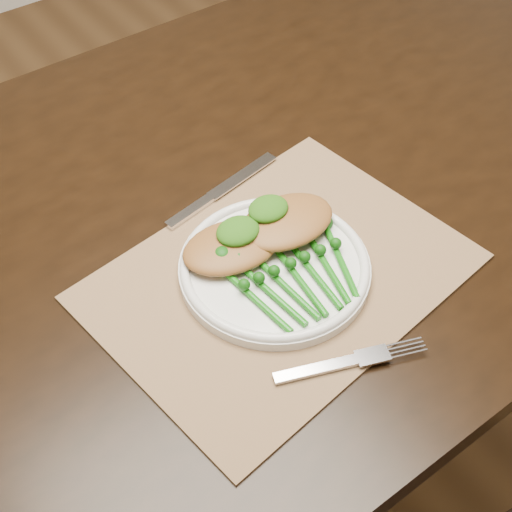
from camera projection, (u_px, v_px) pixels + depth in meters
floor at (166, 473)px, 1.52m from camera, size 4.00×4.00×0.00m
dining_table at (227, 353)px, 1.27m from camera, size 1.60×0.91×0.75m
placemat at (280, 276)px, 0.90m from camera, size 0.49×0.39×0.00m
dinner_plate at (275, 267)px, 0.89m from camera, size 0.24×0.24×0.02m
knife at (212, 196)px, 0.99m from camera, size 0.20×0.05×0.01m
fork at (360, 359)px, 0.81m from camera, size 0.18×0.08×0.01m
chicken_fillet_left at (232, 247)px, 0.89m from camera, size 0.14×0.11×0.03m
chicken_fillet_right at (286, 222)px, 0.91m from camera, size 0.14×0.10×0.03m
pesto_dollop_left at (238, 231)px, 0.89m from camera, size 0.06×0.05×0.02m
pesto_dollop_right at (268, 209)px, 0.91m from camera, size 0.05×0.05×0.02m
broccolini_bundle at (298, 278)px, 0.87m from camera, size 0.16×0.18×0.04m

